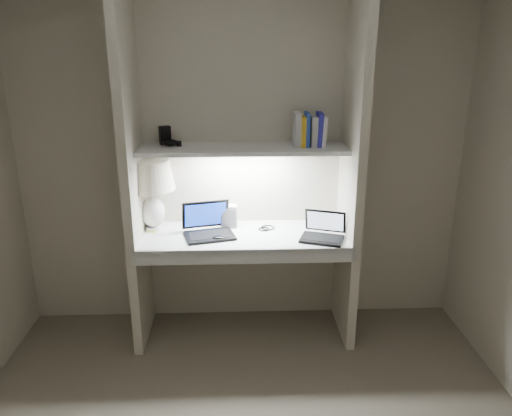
{
  "coord_description": "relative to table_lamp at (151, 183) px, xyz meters",
  "views": [
    {
      "loc": [
        -0.05,
        -2.0,
        2.04
      ],
      "look_at": [
        0.08,
        1.05,
        1.02
      ],
      "focal_mm": 35.0,
      "sensor_mm": 36.0,
      "label": 1
    }
  ],
  "objects": [
    {
      "name": "back_wall",
      "position": [
        0.64,
        0.15,
        0.14
      ],
      "size": [
        3.2,
        0.01,
        2.5
      ],
      "primitive_type": "cube",
      "color": "beige",
      "rests_on": "floor"
    },
    {
      "name": "table_lamp",
      "position": [
        0.0,
        0.0,
        0.0
      ],
      "size": [
        0.34,
        0.34,
        0.5
      ],
      "color": "white",
      "rests_on": "desk"
    },
    {
      "name": "strip_light",
      "position": [
        0.64,
        -0.03,
        0.22
      ],
      "size": [
        0.6,
        0.04,
        0.02
      ],
      "primitive_type": "cube",
      "color": "white",
      "rests_on": "shelf"
    },
    {
      "name": "cable_coil",
      "position": [
        0.81,
        -0.02,
        -0.33
      ],
      "size": [
        0.12,
        0.12,
        0.01
      ],
      "primitive_type": "torus",
      "rotation": [
        0.0,
        0.0,
        0.33
      ],
      "color": "black",
      "rests_on": "desk"
    },
    {
      "name": "desk_apron",
      "position": [
        0.64,
        -0.39,
        -0.39
      ],
      "size": [
        1.46,
        0.03,
        0.1
      ],
      "primitive_type": "cube",
      "color": "silver",
      "rests_on": "desk"
    },
    {
      "name": "mouse",
      "position": [
        0.47,
        -0.24,
        -0.32
      ],
      "size": [
        0.09,
        0.06,
        0.03
      ],
      "primitive_type": "ellipsoid",
      "rotation": [
        0.0,
        0.0,
        0.05
      ],
      "color": "black",
      "rests_on": "desk"
    },
    {
      "name": "shelf_gadget",
      "position": [
        0.15,
        0.01,
        0.28
      ],
      "size": [
        0.12,
        0.09,
        0.05
      ],
      "primitive_type": "ellipsoid",
      "rotation": [
        0.0,
        0.0,
        -0.13
      ],
      "color": "black",
      "rests_on": "shelf"
    },
    {
      "name": "laptop_netbook",
      "position": [
        1.18,
        -0.23,
        -0.3
      ],
      "size": [
        0.35,
        0.32,
        0.18
      ],
      "rotation": [
        0.0,
        0.0,
        -0.34
      ],
      "color": "black",
      "rests_on": "desk"
    },
    {
      "name": "shelf_box",
      "position": [
        0.11,
        0.07,
        0.32
      ],
      "size": [
        0.09,
        0.08,
        0.13
      ],
      "primitive_type": "cube",
      "rotation": [
        0.0,
        0.0,
        0.39
      ],
      "color": "black",
      "rests_on": "shelf"
    },
    {
      "name": "alcove_panel_right",
      "position": [
        1.37,
        -0.13,
        0.14
      ],
      "size": [
        0.06,
        0.55,
        2.5
      ],
      "primitive_type": "cube",
      "color": "beige",
      "rests_on": "floor"
    },
    {
      "name": "desk",
      "position": [
        0.64,
        -0.13,
        -0.36
      ],
      "size": [
        1.4,
        0.55,
        0.04
      ],
      "primitive_type": "cube",
      "color": "white",
      "rests_on": "alcove_panel_left"
    },
    {
      "name": "alcove_panel_left",
      "position": [
        -0.09,
        -0.13,
        0.14
      ],
      "size": [
        0.06,
        0.55,
        2.5
      ],
      "primitive_type": "cube",
      "color": "beige",
      "rests_on": "floor"
    },
    {
      "name": "shelf",
      "position": [
        0.64,
        -0.03,
        0.24
      ],
      "size": [
        1.4,
        0.36,
        0.03
      ],
      "primitive_type": "cube",
      "color": "silver",
      "rests_on": "back_wall"
    },
    {
      "name": "laptop_main",
      "position": [
        0.39,
        -0.13,
        -0.29
      ],
      "size": [
        0.39,
        0.35,
        0.22
      ],
      "rotation": [
        0.0,
        0.0,
        0.25
      ],
      "color": "black",
      "rests_on": "desk"
    },
    {
      "name": "sticky_note",
      "position": [
        -0.0,
        -0.04,
        -0.34
      ],
      "size": [
        0.08,
        0.08,
        0.0
      ],
      "primitive_type": "cube",
      "rotation": [
        0.0,
        0.0,
        -0.12
      ],
      "color": "#CAD52C",
      "rests_on": "desk"
    },
    {
      "name": "book_row",
      "position": [
        1.09,
        -0.02,
        0.36
      ],
      "size": [
        0.21,
        0.15,
        0.23
      ],
      "color": "white",
      "rests_on": "shelf"
    },
    {
      "name": "speaker",
      "position": [
        0.54,
        0.02,
        -0.26
      ],
      "size": [
        0.12,
        0.08,
        0.16
      ],
      "primitive_type": "cube",
      "rotation": [
        0.0,
        0.0,
        0.01
      ],
      "color": "silver",
      "rests_on": "desk"
    }
  ]
}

